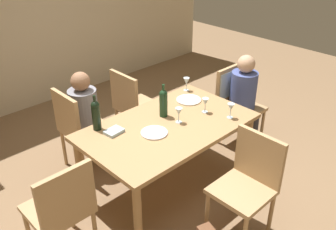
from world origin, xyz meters
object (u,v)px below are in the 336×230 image
object	(u,v)px
person_woman_host	(245,95)
wine_glass_near_right	(186,81)
chair_far_left	(78,125)
dinner_plate_guest_left	(189,100)
dining_table	(168,132)
wine_glass_far	(231,108)
chair_right_end	(234,95)
wine_glass_centre	(205,102)
person_man_bearded	(87,113)
dinner_plate_host	(154,133)
wine_bottle_dark_red	(163,102)
chair_left_end	(62,207)
wine_bottle_tall_green	(96,114)
chair_near	(249,180)
wine_glass_near_left	(179,112)
chair_far_right	(133,103)

from	to	relation	value
person_woman_host	wine_glass_near_right	bearing A→B (deg)	-39.26
chair_far_left	dinner_plate_guest_left	distance (m)	1.17
dining_table	wine_glass_far	world-z (taller)	wine_glass_far
chair_right_end	wine_glass_centre	world-z (taller)	chair_right_end
chair_far_left	person_man_bearded	xyz separation A→B (m)	(0.11, -0.00, 0.10)
dinner_plate_host	wine_bottle_dark_red	bearing A→B (deg)	32.16
chair_far_left	person_woman_host	bearing A→B (deg)	61.33
chair_far_left	chair_left_end	bearing A→B (deg)	-37.62
chair_left_end	chair_far_left	bearing A→B (deg)	52.38
wine_glass_centre	wine_bottle_tall_green	bearing A→B (deg)	153.95
wine_glass_far	chair_far_left	bearing A→B (deg)	129.23
chair_near	dinner_plate_host	size ratio (longest dim) A/B	3.82
wine_glass_near_left	dinner_plate_guest_left	distance (m)	0.48
chair_far_left	wine_bottle_dark_red	distance (m)	0.95
wine_glass_near_right	wine_glass_far	xyz separation A→B (m)	(-0.14, -0.71, 0.00)
dining_table	wine_bottle_tall_green	distance (m)	0.69
person_man_bearded	dinner_plate_guest_left	size ratio (longest dim) A/B	4.22
wine_glass_near_left	chair_far_left	bearing A→B (deg)	121.29
wine_bottle_dark_red	wine_glass_near_left	size ratio (longest dim) A/B	2.21
person_man_bearded	dining_table	bearing A→B (deg)	21.15
chair_left_end	dinner_plate_host	world-z (taller)	chair_left_end
chair_near	wine_glass_near_right	size ratio (longest dim) A/B	6.17
chair_near	wine_glass_near_left	bearing A→B (deg)	-0.99
chair_near	dinner_plate_guest_left	xyz separation A→B (m)	(0.41, 1.07, 0.20)
chair_far_right	wine_glass_near_left	bearing A→B (deg)	-10.73
wine_glass_near_left	wine_glass_far	world-z (taller)	same
wine_glass_near_left	dinner_plate_guest_left	bearing A→B (deg)	31.63
chair_near	wine_glass_near_right	world-z (taller)	chair_near
dining_table	wine_glass_centre	xyz separation A→B (m)	(0.43, -0.08, 0.19)
chair_right_end	wine_glass_centre	size ratio (longest dim) A/B	6.17
person_woman_host	wine_glass_far	bearing A→B (deg)	23.79
chair_far_left	wine_bottle_dark_red	size ratio (longest dim) A/B	2.79
person_man_bearded	wine_glass_near_right	xyz separation A→B (m)	(1.00, -0.47, 0.20)
chair_far_left	chair_far_right	xyz separation A→B (m)	(0.72, 0.00, 0.00)
chair_far_left	person_man_bearded	world-z (taller)	person_man_bearded
chair_near	dinner_plate_guest_left	size ratio (longest dim) A/B	3.55
chair_near	dinner_plate_guest_left	distance (m)	1.16
person_man_bearded	wine_bottle_dark_red	world-z (taller)	person_man_bearded
chair_near	chair_left_end	bearing A→B (deg)	58.50
wine_glass_centre	dining_table	bearing A→B (deg)	169.85
wine_glass_centre	person_man_bearded	bearing A→B (deg)	129.07
dining_table	dinner_plate_guest_left	distance (m)	0.55
wine_glass_near_right	dinner_plate_guest_left	world-z (taller)	wine_glass_near_right
person_man_bearded	wine_glass_centre	distance (m)	1.23
wine_glass_near_right	person_woman_host	bearing A→B (deg)	-39.26
chair_right_end	wine_glass_near_left	distance (m)	1.12
person_man_bearded	dinner_plate_guest_left	distance (m)	1.06
person_woman_host	wine_glass_centre	xyz separation A→B (m)	(-0.75, -0.05, 0.19)
wine_bottle_dark_red	wine_glass_centre	world-z (taller)	wine_bottle_dark_red
wine_bottle_dark_red	dinner_plate_guest_left	world-z (taller)	wine_bottle_dark_red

